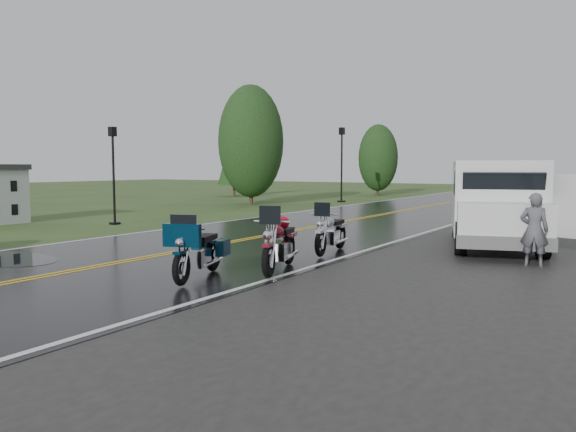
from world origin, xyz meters
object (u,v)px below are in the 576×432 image
at_px(person_at_van, 534,231).
at_px(lamp_post_far_left, 342,165).
at_px(motorcycle_red, 269,246).
at_px(lamp_post_near_left, 114,175).
at_px(van_white, 462,208).
at_px(motorcycle_teal, 181,254).
at_px(motorcycle_silver, 321,233).

relative_size(person_at_van, lamp_post_far_left, 0.34).
height_order(motorcycle_red, lamp_post_near_left, lamp_post_near_left).
height_order(motorcycle_red, lamp_post_far_left, lamp_post_far_left).
bearing_deg(lamp_post_far_left, van_white, -55.20).
bearing_deg(motorcycle_teal, person_at_van, 29.91).
bearing_deg(van_white, person_at_van, -37.33).
height_order(motorcycle_red, van_white, van_white).
distance_m(motorcycle_red, motorcycle_teal, 1.62).
distance_m(motorcycle_teal, lamp_post_far_left, 24.46).
distance_m(motorcycle_teal, motorcycle_silver, 4.05).
bearing_deg(lamp_post_near_left, person_at_van, -5.06).
height_order(person_at_van, lamp_post_near_left, lamp_post_near_left).
height_order(motorcycle_teal, van_white, van_white).
xyz_separation_m(motorcycle_red, motorcycle_silver, (-0.39, 2.67, -0.04)).
bearing_deg(motorcycle_red, person_at_van, 28.12).
bearing_deg(van_white, lamp_post_far_left, 108.03).
distance_m(motorcycle_teal, lamp_post_near_left, 11.85).
bearing_deg(person_at_van, motorcycle_red, 41.33).
relative_size(van_white, person_at_van, 3.81).
distance_m(motorcycle_silver, person_at_van, 4.52).
relative_size(motorcycle_silver, lamp_post_near_left, 0.58).
xyz_separation_m(van_white, lamp_post_far_left, (-11.62, 16.72, 1.08)).
distance_m(person_at_van, lamp_post_far_left, 21.91).
bearing_deg(lamp_post_far_left, lamp_post_near_left, -93.92).
distance_m(motorcycle_red, van_white, 5.30).
height_order(motorcycle_red, motorcycle_teal, motorcycle_red).
xyz_separation_m(motorcycle_silver, lamp_post_near_left, (-10.14, 2.77, 1.18)).
bearing_deg(motorcycle_teal, motorcycle_silver, 63.57).
relative_size(motorcycle_red, motorcycle_teal, 1.06).
xyz_separation_m(motorcycle_red, person_at_van, (3.87, 4.17, 0.12)).
xyz_separation_m(motorcycle_red, van_white, (2.19, 4.80, 0.50)).
bearing_deg(motorcycle_red, motorcycle_silver, 79.32).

